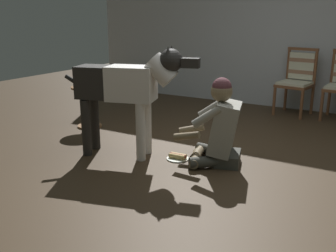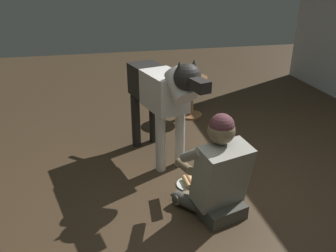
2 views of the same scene
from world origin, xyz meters
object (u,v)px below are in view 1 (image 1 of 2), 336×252
object	(u,v)px
round_side_table	(88,103)
dining_chair_left_of_pair	(297,78)
large_dog	(126,87)
hot_dog_on_plate	(178,157)
person_sitting_on_floor	(219,129)

from	to	relation	value
round_side_table	dining_chair_left_of_pair	bearing A→B (deg)	43.73
large_dog	dining_chair_left_of_pair	bearing A→B (deg)	67.38
large_dog	hot_dog_on_plate	xyz separation A→B (m)	(0.53, 0.15, -0.72)
person_sitting_on_floor	large_dog	distance (m)	1.04
dining_chair_left_of_pair	large_dog	size ratio (longest dim) A/B	0.70
dining_chair_left_of_pair	large_dog	distance (m)	2.98
person_sitting_on_floor	round_side_table	xyz separation A→B (m)	(-2.01, 0.36, -0.03)
dining_chair_left_of_pair	round_side_table	world-z (taller)	dining_chair_left_of_pair
dining_chair_left_of_pair	hot_dog_on_plate	bearing A→B (deg)	-103.35
dining_chair_left_of_pair	large_dog	xyz separation A→B (m)	(-1.15, -2.75, 0.20)
hot_dog_on_plate	round_side_table	xyz separation A→B (m)	(-1.61, 0.48, 0.30)
hot_dog_on_plate	dining_chair_left_of_pair	bearing A→B (deg)	76.65
hot_dog_on_plate	large_dog	bearing A→B (deg)	-164.47
dining_chair_left_of_pair	large_dog	bearing A→B (deg)	-112.62
large_dog	round_side_table	size ratio (longest dim) A/B	2.56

